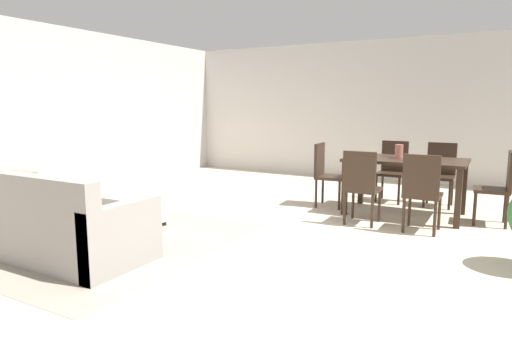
{
  "coord_description": "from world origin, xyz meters",
  "views": [
    {
      "loc": [
        1.8,
        -3.74,
        1.47
      ],
      "look_at": [
        -0.91,
        1.06,
        0.62
      ],
      "focal_mm": 31.15,
      "sensor_mm": 36.0,
      "label": 1
    }
  ],
  "objects_px": {
    "dining_chair_near_left": "(361,183)",
    "dining_chair_near_right": "(422,189)",
    "dining_chair_head_west": "(326,171)",
    "dining_table": "(405,166)",
    "couch": "(42,225)",
    "dining_chair_far_left": "(393,167)",
    "dining_chair_far_right": "(440,170)",
    "dining_chair_head_east": "(500,183)",
    "ottoman_table": "(124,207)",
    "vase_centerpiece": "(399,151)"
  },
  "relations": [
    {
      "from": "couch",
      "to": "dining_table",
      "type": "relative_size",
      "value": 1.49
    },
    {
      "from": "dining_chair_near_right",
      "to": "vase_centerpiece",
      "type": "distance_m",
      "value": 1.01
    },
    {
      "from": "dining_chair_head_west",
      "to": "dining_table",
      "type": "bearing_deg",
      "value": 1.57
    },
    {
      "from": "couch",
      "to": "dining_chair_far_right",
      "type": "relative_size",
      "value": 2.46
    },
    {
      "from": "dining_chair_far_left",
      "to": "dining_chair_head_west",
      "type": "relative_size",
      "value": 1.0
    },
    {
      "from": "dining_table",
      "to": "dining_chair_near_right",
      "type": "height_order",
      "value": "dining_chair_near_right"
    },
    {
      "from": "dining_table",
      "to": "dining_chair_head_west",
      "type": "distance_m",
      "value": 1.12
    },
    {
      "from": "couch",
      "to": "dining_table",
      "type": "bearing_deg",
      "value": 50.48
    },
    {
      "from": "dining_chair_near_right",
      "to": "dining_chair_far_right",
      "type": "bearing_deg",
      "value": 90.2
    },
    {
      "from": "dining_chair_far_left",
      "to": "dining_chair_far_right",
      "type": "bearing_deg",
      "value": 0.84
    },
    {
      "from": "dining_chair_head_east",
      "to": "dining_chair_far_left",
      "type": "bearing_deg",
      "value": 151.35
    },
    {
      "from": "couch",
      "to": "dining_chair_near_left",
      "type": "bearing_deg",
      "value": 46.75
    },
    {
      "from": "ottoman_table",
      "to": "dining_chair_far_right",
      "type": "bearing_deg",
      "value": 43.74
    },
    {
      "from": "couch",
      "to": "dining_chair_head_west",
      "type": "distance_m",
      "value": 3.79
    },
    {
      "from": "dining_chair_near_right",
      "to": "dining_table",
      "type": "bearing_deg",
      "value": 113.12
    },
    {
      "from": "dining_chair_far_left",
      "to": "vase_centerpiece",
      "type": "bearing_deg",
      "value": -72.99
    },
    {
      "from": "couch",
      "to": "dining_chair_far_right",
      "type": "distance_m",
      "value": 5.28
    },
    {
      "from": "dining_chair_far_left",
      "to": "vase_centerpiece",
      "type": "height_order",
      "value": "vase_centerpiece"
    },
    {
      "from": "couch",
      "to": "dining_chair_head_east",
      "type": "distance_m",
      "value": 5.22
    },
    {
      "from": "dining_chair_near_left",
      "to": "dining_chair_near_right",
      "type": "distance_m",
      "value": 0.71
    },
    {
      "from": "ottoman_table",
      "to": "dining_chair_far_right",
      "type": "xyz_separation_m",
      "value": [
        3.21,
        3.08,
        0.29
      ]
    },
    {
      "from": "dining_chair_far_left",
      "to": "dining_chair_head_west",
      "type": "xyz_separation_m",
      "value": [
        -0.77,
        -0.84,
        0.0
      ]
    },
    {
      "from": "dining_chair_near_left",
      "to": "dining_chair_head_west",
      "type": "xyz_separation_m",
      "value": [
        -0.75,
        0.77,
        0.0
      ]
    },
    {
      "from": "dining_chair_far_right",
      "to": "ottoman_table",
      "type": "bearing_deg",
      "value": -136.26
    },
    {
      "from": "dining_chair_near_left",
      "to": "dining_chair_head_west",
      "type": "relative_size",
      "value": 1.0
    },
    {
      "from": "dining_chair_far_right",
      "to": "couch",
      "type": "bearing_deg",
      "value": -126.68
    },
    {
      "from": "vase_centerpiece",
      "to": "dining_chair_head_west",
      "type": "bearing_deg",
      "value": -176.66
    },
    {
      "from": "dining_chair_near_right",
      "to": "dining_chair_head_west",
      "type": "relative_size",
      "value": 1.0
    },
    {
      "from": "dining_table",
      "to": "dining_chair_head_east",
      "type": "bearing_deg",
      "value": 0.89
    },
    {
      "from": "dining_chair_far_left",
      "to": "vase_centerpiece",
      "type": "xyz_separation_m",
      "value": [
        0.24,
        -0.78,
        0.33
      ]
    },
    {
      "from": "dining_chair_head_west",
      "to": "dining_chair_near_left",
      "type": "bearing_deg",
      "value": -45.9
    },
    {
      "from": "couch",
      "to": "dining_chair_far_right",
      "type": "bearing_deg",
      "value": 53.32
    },
    {
      "from": "dining_chair_near_left",
      "to": "dining_chair_far_right",
      "type": "xyz_separation_m",
      "value": [
        0.7,
        1.63,
        0.0
      ]
    },
    {
      "from": "dining_chair_near_left",
      "to": "dining_chair_far_right",
      "type": "distance_m",
      "value": 1.77
    },
    {
      "from": "dining_chair_head_east",
      "to": "dining_chair_head_west",
      "type": "distance_m",
      "value": 2.23
    },
    {
      "from": "dining_chair_far_left",
      "to": "dining_chair_far_right",
      "type": "distance_m",
      "value": 0.68
    },
    {
      "from": "dining_table",
      "to": "dining_chair_head_east",
      "type": "height_order",
      "value": "dining_chair_head_east"
    },
    {
      "from": "ottoman_table",
      "to": "dining_chair_near_right",
      "type": "relative_size",
      "value": 1.04
    },
    {
      "from": "dining_chair_head_east",
      "to": "dining_table",
      "type": "bearing_deg",
      "value": -179.11
    },
    {
      "from": "dining_table",
      "to": "vase_centerpiece",
      "type": "height_order",
      "value": "vase_centerpiece"
    },
    {
      "from": "dining_table",
      "to": "dining_chair_far_left",
      "type": "relative_size",
      "value": 1.65
    },
    {
      "from": "dining_chair_head_east",
      "to": "dining_chair_head_west",
      "type": "relative_size",
      "value": 1.0
    },
    {
      "from": "dining_chair_near_right",
      "to": "dining_chair_near_left",
      "type": "bearing_deg",
      "value": 179.32
    },
    {
      "from": "dining_chair_near_left",
      "to": "dining_table",
      "type": "bearing_deg",
      "value": 65.8
    },
    {
      "from": "dining_chair_near_right",
      "to": "vase_centerpiece",
      "type": "xyz_separation_m",
      "value": [
        -0.44,
        0.84,
        0.33
      ]
    },
    {
      "from": "dining_table",
      "to": "dining_chair_near_left",
      "type": "relative_size",
      "value": 1.65
    },
    {
      "from": "dining_chair_near_left",
      "to": "dining_chair_far_left",
      "type": "distance_m",
      "value": 1.62
    },
    {
      "from": "dining_chair_near_right",
      "to": "dining_chair_head_east",
      "type": "distance_m",
      "value": 1.13
    },
    {
      "from": "dining_chair_head_west",
      "to": "dining_chair_far_left",
      "type": "bearing_deg",
      "value": 47.58
    },
    {
      "from": "dining_chair_near_left",
      "to": "dining_chair_head_east",
      "type": "height_order",
      "value": "same"
    }
  ]
}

